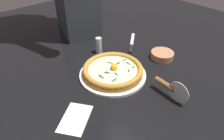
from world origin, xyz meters
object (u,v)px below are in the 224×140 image
side_bowl (162,55)px  pepper_shaker (99,45)px  pizza_cutter (169,87)px  folded_napkin (75,118)px  pizza (112,70)px  table_knife (131,45)px

side_bowl → pepper_shaker: size_ratio=1.34×
side_bowl → pizza_cutter: pizza_cutter is taller
folded_napkin → pepper_shaker: pepper_shaker is taller
pizza_cutter → folded_napkin: 0.38m
side_bowl → pizza_cutter: 0.28m
pizza → side_bowl: bearing=168.5°
pizza_cutter → table_knife: (-0.19, -0.38, -0.04)m
pizza_cutter → pepper_shaker: pizza_cutter is taller
side_bowl → pepper_shaker: pepper_shaker is taller
folded_napkin → pepper_shaker: size_ratio=1.64×
pepper_shaker → side_bowl: bearing=128.5°
pizza_cutter → table_knife: 0.42m
pizza → pizza_cutter: 0.26m
pizza → pepper_shaker: 0.22m
side_bowl → table_knife: 0.19m
table_knife → side_bowl: bearing=97.0°
table_knife → pepper_shaker: bearing=-19.9°
table_knife → folded_napkin: 0.58m
pizza → side_bowl: (-0.29, 0.06, -0.01)m
table_knife → folded_napkin: (0.53, 0.23, 0.00)m
pizza_cutter → folded_napkin: bearing=-23.0°
side_bowl → folded_napkin: size_ratio=0.82×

